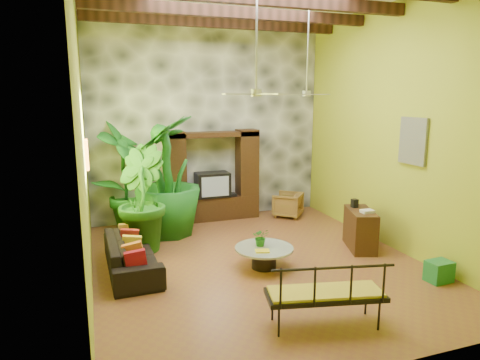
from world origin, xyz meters
name	(u,v)px	position (x,y,z in m)	size (l,w,h in m)	color
ground	(257,263)	(0.00, 0.00, 0.00)	(7.00, 7.00, 0.00)	brown
back_wall	(208,122)	(0.00, 3.50, 2.50)	(6.00, 0.02, 5.00)	#ADB82A
left_wall	(82,138)	(-3.00, 0.00, 2.50)	(0.02, 7.00, 5.00)	#ADB82A
right_wall	(395,128)	(3.00, 0.00, 2.50)	(0.02, 7.00, 5.00)	#ADB82A
stone_accent_wall	(208,122)	(0.00, 3.44, 2.50)	(5.98, 0.10, 4.98)	#383C40
entertainment_center	(212,183)	(0.00, 3.14, 0.97)	(2.40, 0.55, 2.30)	#311D0D
ceiling_fan_front	(256,81)	(-0.20, -0.40, 3.40)	(1.28, 1.28, 1.86)	#B3B2B7
ceiling_fan_back	(307,84)	(1.60, 1.20, 3.40)	(1.28, 1.28, 1.86)	#B3B2B7
wall_art_mask	(87,155)	(-2.96, 1.00, 2.10)	(0.06, 0.32, 0.55)	gold
wall_art_painting	(413,141)	(2.96, -0.60, 2.30)	(0.06, 0.70, 0.90)	teal
sofa	(132,255)	(-2.30, 0.38, 0.31)	(2.15, 0.84, 0.63)	black
wicker_armchair	(288,205)	(1.95, 2.72, 0.32)	(0.69, 0.71, 0.64)	#956036
tall_plant_a	(124,174)	(-2.17, 3.15, 1.31)	(1.38, 0.94, 2.63)	#1A651F
tall_plant_b	(140,199)	(-2.00, 1.49, 1.08)	(1.19, 0.96, 2.17)	#20631A
tall_plant_c	(167,176)	(-1.29, 2.29, 1.37)	(1.53, 1.53, 2.74)	#19621B
coffee_table	(264,255)	(0.03, -0.27, 0.26)	(1.08, 1.08, 0.40)	black
centerpiece_plant	(261,237)	(0.01, -0.17, 0.57)	(0.31, 0.26, 0.34)	#1C5E18
yellow_tray	(262,251)	(-0.09, -0.47, 0.41)	(0.25, 0.18, 0.03)	#F9F81B
iron_bench	(328,292)	(0.05, -2.50, 0.53)	(1.72, 0.93, 0.57)	black
side_console	(360,229)	(2.32, 0.02, 0.41)	(0.47, 1.03, 0.83)	#382212
green_bin	(439,271)	(2.65, -1.82, 0.18)	(0.42, 0.31, 0.37)	#1B682B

